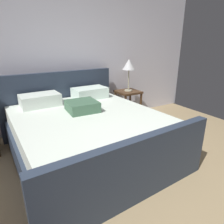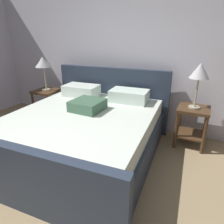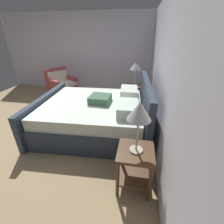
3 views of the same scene
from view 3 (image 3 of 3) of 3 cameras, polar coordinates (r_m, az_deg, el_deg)
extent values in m
cube|color=tan|center=(3.90, -27.15, -4.71)|extent=(5.64, 5.24, 0.02)
cube|color=silver|center=(2.67, 19.44, 12.91)|extent=(5.76, 0.12, 2.52)
cube|color=silver|center=(5.94, -13.05, 20.66)|extent=(0.12, 5.36, 2.52)
cube|color=#2C374A|center=(3.33, -6.67, -2.81)|extent=(1.97, 2.10, 0.40)
cube|color=#2C374A|center=(3.11, 12.11, 1.41)|extent=(1.98, 0.22, 1.06)
cube|color=#2C374A|center=(3.64, -23.05, 0.44)|extent=(1.98, 0.22, 0.70)
cube|color=white|center=(3.19, -6.96, 2.04)|extent=(1.89, 2.03, 0.22)
cube|color=white|center=(3.41, 6.36, 7.41)|extent=(0.58, 0.39, 0.18)
cube|color=white|center=(2.64, 5.95, 1.42)|extent=(0.58, 0.39, 0.18)
cube|color=#446B50|center=(3.08, -4.46, 4.91)|extent=(0.41, 0.41, 0.14)
cube|color=#4E331E|center=(1.92, 8.90, -14.46)|extent=(0.44, 0.44, 0.04)
cube|color=#4E331E|center=(2.20, 8.11, -22.31)|extent=(0.40, 0.40, 0.02)
cylinder|color=#4E331E|center=(2.27, 3.56, -16.58)|extent=(0.04, 0.04, 0.56)
cylinder|color=#4E331E|center=(2.01, 2.08, -23.95)|extent=(0.04, 0.04, 0.56)
cylinder|color=#4E331E|center=(2.27, 13.56, -17.36)|extent=(0.04, 0.04, 0.56)
cylinder|color=#4E331E|center=(2.01, 13.94, -24.85)|extent=(0.04, 0.04, 0.56)
cylinder|color=#B7B293|center=(1.90, 8.97, -13.78)|extent=(0.16, 0.16, 0.02)
cylinder|color=#B7B293|center=(1.77, 9.46, -8.50)|extent=(0.02, 0.02, 0.41)
cone|color=silver|center=(1.61, 10.27, 0.44)|extent=(0.26, 0.26, 0.21)
cube|color=#4E331E|center=(4.25, 8.27, 9.39)|extent=(0.44, 0.44, 0.04)
cube|color=#4E331E|center=(4.39, 7.93, 4.40)|extent=(0.40, 0.40, 0.02)
cylinder|color=#4E331E|center=(4.54, 5.74, 6.66)|extent=(0.04, 0.04, 0.56)
cylinder|color=#4E331E|center=(4.18, 5.27, 4.89)|extent=(0.04, 0.04, 0.56)
cylinder|color=#4E331E|center=(4.53, 10.56, 6.28)|extent=(0.04, 0.04, 0.56)
cylinder|color=#4E331E|center=(4.17, 10.48, 4.48)|extent=(0.04, 0.04, 0.56)
cylinder|color=#B7B293|center=(4.24, 8.30, 9.77)|extent=(0.16, 0.16, 0.02)
cylinder|color=#B7B293|center=(4.19, 8.50, 12.60)|extent=(0.02, 0.02, 0.41)
cone|color=silver|center=(4.12, 8.78, 16.60)|extent=(0.29, 0.29, 0.18)
cube|color=#9F423F|center=(5.24, -17.67, 7.48)|extent=(1.00, 1.00, 0.42)
cube|color=silver|center=(5.16, -18.07, 10.20)|extent=(0.92, 0.92, 0.10)
cube|color=#9F423F|center=(5.38, -20.05, 12.66)|extent=(0.67, 0.49, 0.48)
cube|color=silver|center=(5.31, -19.54, 12.29)|extent=(0.57, 0.42, 0.36)
cube|color=#9F423F|center=(5.01, -21.25, 9.94)|extent=(0.44, 0.60, 0.22)
cube|color=#9F423F|center=(5.29, -15.23, 11.65)|extent=(0.44, 0.60, 0.22)
camera|label=1|loc=(4.89, -32.38, 19.10)|focal=31.29mm
camera|label=2|loc=(3.23, -55.78, 11.11)|focal=31.96mm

